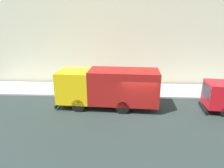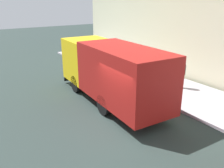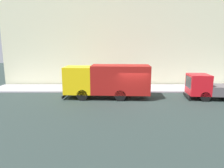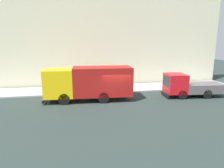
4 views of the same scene
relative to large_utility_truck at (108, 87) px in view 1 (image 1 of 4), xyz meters
name	(u,v)px [view 1 (image 1 of 4)]	position (x,y,z in m)	size (l,w,h in m)	color
ground	(138,113)	(-0.95, -2.29, -1.71)	(80.00, 80.00, 0.00)	#283431
sidewalk	(134,90)	(4.00, -2.29, -1.64)	(3.89, 30.00, 0.14)	#A49FA7
building_facade	(135,25)	(6.44, -2.29, 4.44)	(0.50, 30.00, 12.31)	beige
large_utility_truck	(108,87)	(0.00, 0.00, 0.00)	(2.73, 7.90, 3.04)	yellow
pedestrian_walking	(121,80)	(4.38, -0.97, -0.72)	(0.45, 0.45, 1.63)	#3E424D
traffic_cone_orange	(78,89)	(2.92, 3.04, -1.30)	(0.39, 0.39, 0.56)	orange
street_sign_post	(104,79)	(2.38, 0.50, -0.06)	(0.44, 0.08, 2.56)	#4C5156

